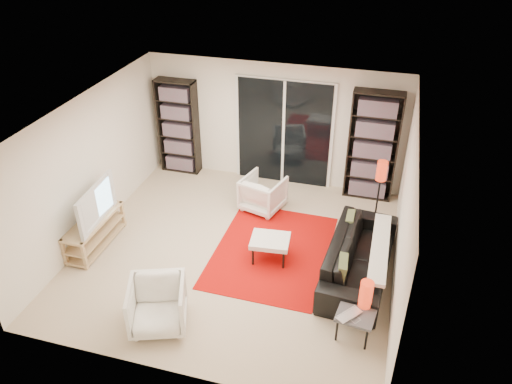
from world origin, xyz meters
TOP-DOWN VIEW (x-y plane):
  - floor at (0.00, 0.00)m, footprint 5.00×5.00m
  - wall_back at (0.00, 2.50)m, footprint 5.00×0.02m
  - wall_front at (0.00, -2.50)m, footprint 5.00×0.02m
  - wall_left at (-2.50, 0.00)m, footprint 0.02×5.00m
  - wall_right at (2.50, 0.00)m, footprint 0.02×5.00m
  - ceiling at (0.00, 0.00)m, footprint 5.00×5.00m
  - sliding_door at (0.20, 2.46)m, footprint 1.92×0.08m
  - bookshelf_left at (-1.95, 2.33)m, footprint 0.80×0.30m
  - bookshelf_right at (1.90, 2.33)m, footprint 0.90×0.30m
  - tv_stand at (-2.29, -0.47)m, footprint 0.41×1.29m
  - tv at (-2.27, -0.47)m, footprint 0.22×1.13m
  - rug at (0.56, 0.15)m, footprint 1.84×2.46m
  - sofa at (1.98, -0.02)m, footprint 1.04×2.29m
  - armchair_back at (0.09, 1.35)m, footprint 0.86×0.87m
  - armchair_front at (-0.52, -1.81)m, footprint 0.95×0.96m
  - ottoman at (0.58, -0.05)m, footprint 0.65×0.55m
  - side_table at (2.05, -1.28)m, footprint 0.54×0.54m
  - laptop at (2.00, -1.40)m, footprint 0.41×0.43m
  - table_lamp at (2.13, -1.12)m, footprint 0.17×0.17m
  - floor_lamp at (2.12, 1.35)m, footprint 0.19×0.19m

SIDE VIEW (x-z plane):
  - floor at x=0.00m, z-range 0.00..0.00m
  - rug at x=0.56m, z-range 0.00..0.01m
  - tv_stand at x=-2.29m, z-range 0.01..0.51m
  - armchair_back at x=0.09m, z-range 0.00..0.65m
  - sofa at x=1.98m, z-range 0.00..0.65m
  - armchair_front at x=-0.52m, z-range 0.00..0.69m
  - ottoman at x=0.58m, z-range 0.15..0.55m
  - side_table at x=2.05m, z-range 0.16..0.56m
  - laptop at x=2.00m, z-range 0.40..0.43m
  - table_lamp at x=2.13m, z-range 0.40..0.79m
  - tv at x=-2.27m, z-range 0.50..1.15m
  - floor_lamp at x=2.12m, z-range 0.32..1.59m
  - bookshelf_left at x=-1.95m, z-range 0.00..1.95m
  - sliding_door at x=0.20m, z-range -0.03..2.13m
  - bookshelf_right at x=1.90m, z-range 0.00..2.10m
  - wall_back at x=0.00m, z-range 0.00..2.40m
  - wall_front at x=0.00m, z-range 0.00..2.40m
  - wall_left at x=-2.50m, z-range 0.00..2.40m
  - wall_right at x=2.50m, z-range 0.00..2.40m
  - ceiling at x=0.00m, z-range 2.39..2.41m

